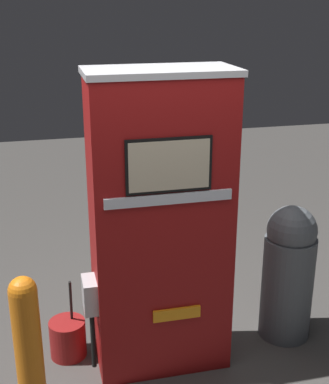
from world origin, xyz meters
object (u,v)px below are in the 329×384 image
Objects in this scene: trash_bin at (288,271)px; squeegee_bucket at (68,338)px; safety_bollard at (29,357)px; gas_pump at (160,227)px.

trash_bin is 1.70× the size of squeegee_bucket.
trash_bin is (1.91, 0.63, -0.02)m from safety_bollard.
gas_pump is at bearing -16.69° from squeegee_bucket.
safety_bollard reaches higher than squeegee_bucket.
gas_pump is 3.32× the size of squeegee_bucket.
safety_bollard is at bearing -108.05° from squeegee_bucket.
gas_pump is at bearing -175.50° from trash_bin.
gas_pump is 1.15m from safety_bollard.
gas_pump reaches higher than squeegee_bucket.
safety_bollard is 0.89m from squeegee_bucket.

